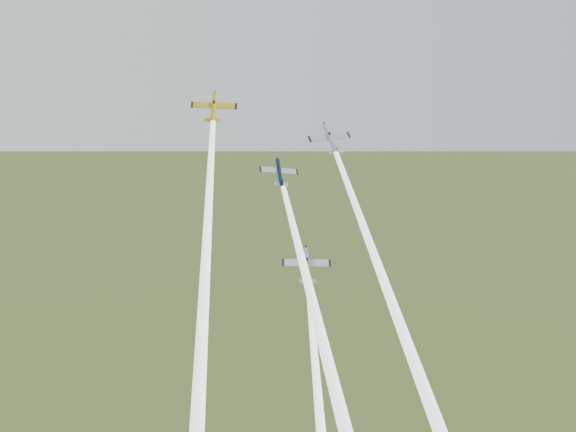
{
  "coord_description": "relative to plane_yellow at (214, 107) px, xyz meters",
  "views": [
    {
      "loc": [
        -36.9,
        -122.19,
        117.62
      ],
      "look_at": [
        0.0,
        -6.0,
        92.0
      ],
      "focal_mm": 45.0,
      "sensor_mm": 36.0,
      "label": 1
    }
  ],
  "objects": [
    {
      "name": "plane_yellow",
      "position": [
        0.0,
        0.0,
        0.0
      ],
      "size": [
        9.63,
        8.34,
        6.87
      ],
      "primitive_type": null,
      "rotation": [
        0.8,
        0.04,
        -0.29
      ],
      "color": "gold"
    },
    {
      "name": "smoke_trail_yellow",
      "position": [
        -8.06,
        -27.35,
        -29.64
      ],
      "size": [
        17.8,
        52.92,
        56.42
      ],
      "primitive_type": null,
      "rotation": [
        -0.77,
        0.0,
        -0.29
      ],
      "color": "white"
    },
    {
      "name": "plane_navy",
      "position": [
        11.14,
        -2.4,
        -11.52
      ],
      "size": [
        7.8,
        5.8,
        6.71
      ],
      "primitive_type": null,
      "rotation": [
        0.8,
        0.11,
        0.01
      ],
      "color": "#0C1737"
    },
    {
      "name": "smoke_trail_navy",
      "position": [
        11.25,
        -24.23,
        -34.22
      ],
      "size": [
        2.74,
        41.08,
        42.54
      ],
      "primitive_type": null,
      "rotation": [
        -0.77,
        0.0,
        0.01
      ],
      "color": "white"
    },
    {
      "name": "plane_silver_right",
      "position": [
        22.05,
        0.86,
        -6.2
      ],
      "size": [
        9.23,
        7.37,
        7.43
      ],
      "primitive_type": null,
      "rotation": [
        0.8,
        -0.07,
        0.09
      ],
      "color": "#A7ADB5"
    },
    {
      "name": "smoke_trail_silver_right",
      "position": [
        24.26,
        -24.98,
        -33.16
      ],
      "size": [
        6.72,
        49.29,
        51.05
      ],
      "primitive_type": null,
      "rotation": [
        -0.77,
        0.0,
        0.09
      ],
      "color": "white"
    },
    {
      "name": "plane_silver_low",
      "position": [
        14.38,
        -8.16,
        -27.44
      ],
      "size": [
        10.25,
        8.67,
        7.55
      ],
      "primitive_type": null,
      "rotation": [
        0.8,
        0.04,
        -0.22
      ],
      "color": "#A7AEB5"
    }
  ]
}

